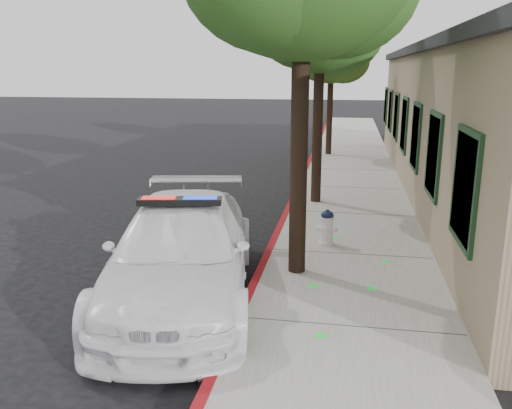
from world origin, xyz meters
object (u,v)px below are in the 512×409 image
object	(u,v)px
fire_hydrant	(327,227)
police_car	(182,252)
street_tree_far	(332,57)
street_tree_mid	(321,25)

from	to	relation	value
fire_hydrant	police_car	bearing A→B (deg)	-118.49
police_car	fire_hydrant	size ratio (longest dim) A/B	7.85
police_car	fire_hydrant	distance (m)	3.46
police_car	street_tree_far	bearing A→B (deg)	72.79
fire_hydrant	street_tree_mid	distance (m)	5.55
street_tree_mid	street_tree_far	xyz separation A→B (m)	(0.02, 8.25, -0.59)
street_tree_mid	street_tree_far	world-z (taller)	street_tree_mid
street_tree_mid	street_tree_far	distance (m)	8.27
police_car	street_tree_far	distance (m)	15.04
fire_hydrant	street_tree_far	xyz separation A→B (m)	(-0.42, 11.90, 3.57)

